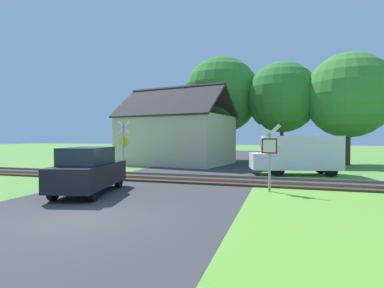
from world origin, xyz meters
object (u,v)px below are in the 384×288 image
Objects in this scene: stop_sign_near at (270,152)px; crossing_sign_far at (124,142)px; mail_truck at (297,153)px; parked_car at (89,170)px; house at (176,138)px; tree_far at (348,95)px; tree_center at (221,95)px; tree_right at (282,97)px.

crossing_sign_far is (-9.13, 4.70, 0.28)m from stop_sign_near.
crossing_sign_far is at bearing 83.71° from mail_truck.
house is at bearing 82.82° from parked_car.
tree_far is 20.45m from parked_car.
mail_truck is (10.47, 1.27, -0.63)m from crossing_sign_far.
mail_truck is at bearing -56.15° from tree_center.
house is (1.31, 6.22, 0.24)m from crossing_sign_far.
tree_center is (2.91, 4.35, 3.98)m from house.
tree_center is (-4.91, 15.28, 4.50)m from stop_sign_near.
crossing_sign_far is at bearing -134.88° from tree_right.
tree_center reaches higher than tree_right.
tree_right is (-4.93, 0.85, 0.14)m from tree_far.
tree_right is (0.49, 14.36, 3.96)m from stop_sign_near.
stop_sign_near is at bearing -111.84° from tree_far.
stop_sign_near is 0.28× the size of tree_center.
tree_center is 1.85× the size of mail_truck.
mail_truck is (6.24, -9.30, -4.85)m from tree_center.
crossing_sign_far is 0.38× the size of tree_right.
parked_car is at bearing 123.42° from mail_truck.
tree_center reaches higher than tree_far.
tree_far reaches higher than stop_sign_near.
stop_sign_near is at bearing -43.82° from house.
tree_right reaches higher than parked_car.
house is 1.01× the size of tree_center.
tree_right is at bearing -87.21° from stop_sign_near.
tree_far is 1.67× the size of mail_truck.
mail_truck reaches higher than parked_car.
stop_sign_near reaches higher than parked_car.
house is 2.26× the size of parked_car.
tree_far reaches higher than tree_right.
parked_car is (1.23, -13.34, -1.22)m from house.
crossing_sign_far is 17.37m from tree_far.
stop_sign_near is 0.83× the size of crossing_sign_far.
tree_far is at bearing 29.59° from crossing_sign_far.
tree_right is (9.62, 9.66, 3.68)m from crossing_sign_far.
crossing_sign_far is at bearing -148.80° from tree_far.
tree_right is at bearing -7.48° from mail_truck.
tree_far is at bearing -41.64° from mail_truck.
mail_truck is at bearing -17.84° from house.
tree_center is 2.25× the size of parked_car.
tree_far is (10.32, -1.76, -0.68)m from tree_center.
crossing_sign_far reaches higher than stop_sign_near.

